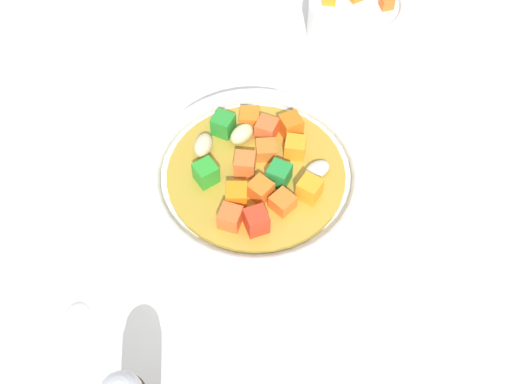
# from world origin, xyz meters

# --- Properties ---
(ground_plane) EXTENTS (1.40, 1.40, 0.02)m
(ground_plane) POSITION_xyz_m (0.00, 0.00, -0.01)
(ground_plane) COLOR silver
(soup_bowl_main) EXTENTS (0.16, 0.16, 0.07)m
(soup_bowl_main) POSITION_xyz_m (0.00, -0.00, 0.03)
(soup_bowl_main) COLOR white
(soup_bowl_main) RESTS_ON ground_plane
(spoon) EXTENTS (0.20, 0.16, 0.01)m
(spoon) POSITION_xyz_m (0.06, 0.10, 0.00)
(spoon) COLOR silver
(spoon) RESTS_ON ground_plane
(side_bowl_small) EXTENTS (0.09, 0.09, 0.05)m
(side_bowl_small) POSITION_xyz_m (0.12, -0.18, 0.02)
(side_bowl_small) COLOR white
(side_bowl_small) RESTS_ON ground_plane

